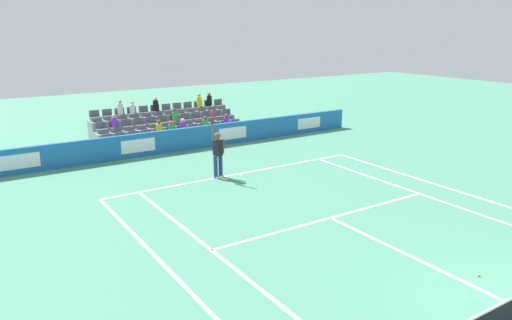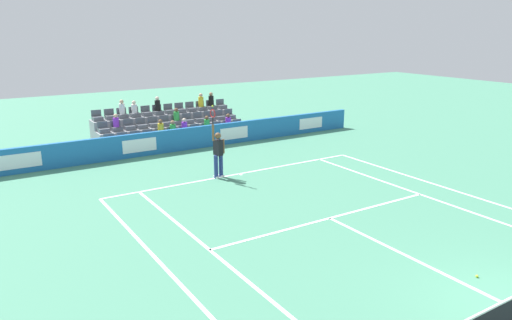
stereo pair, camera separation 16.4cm
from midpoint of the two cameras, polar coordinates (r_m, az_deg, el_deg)
The scene contains 12 objects.
line_baseline at distance 19.36m, azimuth -2.29°, elevation -1.63°, with size 10.97×0.10×0.01m, color white.
line_service at distance 15.16m, azimuth 8.42°, elevation -6.72°, with size 8.23×0.10×0.01m, color white.
line_centre_service at distance 13.15m, azimuth 17.76°, elevation -10.90°, with size 0.10×6.40×0.01m, color white.
line_singles_sideline_left at distance 12.66m, azimuth -4.65°, elevation -11.25°, with size 0.10×11.89×0.01m, color white.
line_singles_sideline_right at distance 17.74m, azimuth 19.51°, elevation -4.15°, with size 0.10×11.89×0.01m, color white.
line_doubles_sideline_left at distance 12.15m, azimuth -10.48°, elevation -12.67°, with size 0.10×11.89×0.01m, color white.
line_doubles_sideline_right at distance 18.80m, azimuth 22.09°, elevation -3.31°, with size 0.10×11.89×0.01m, color white.
line_centre_mark at distance 19.28m, azimuth -2.14°, elevation -1.70°, with size 0.10×0.20×0.01m, color white.
sponsor_barrier at distance 23.31m, azimuth -8.27°, elevation 2.49°, with size 19.50×0.22×1.06m.
tennis_player at distance 18.68m, azimuth -4.77°, elevation 0.84°, with size 0.53×0.39×2.85m.
stadium_stand at distance 25.39m, azimuth -10.46°, elevation 3.51°, with size 7.44×2.85×2.20m.
loose_tennis_ball at distance 12.80m, azimuth 24.32°, elevation -12.20°, with size 0.07×0.07×0.07m, color #D1E533.
Camera 1 is at (9.45, 4.03, 5.67)m, focal length 34.11 mm.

